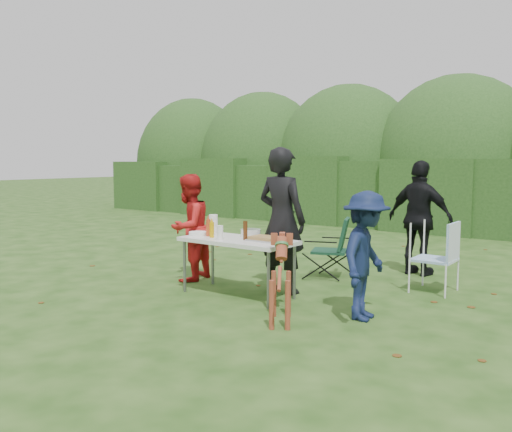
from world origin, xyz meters
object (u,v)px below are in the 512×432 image
Objects in this scene: person_red_jacket at (189,228)px; paper_towel_roll at (213,224)px; camping_chair at (329,247)px; ketchup_bottle at (208,228)px; child at (366,256)px; mustard_bottle at (212,230)px; lawn_chair at (434,256)px; folding_table at (238,243)px; person_black_puffy at (420,218)px; dog at (281,282)px; beer_bottle at (245,230)px; person_cook at (282,220)px.

person_red_jacket reaches higher than paper_towel_roll.
ketchup_bottle is (-0.88, -1.68, 0.40)m from camping_chair.
child is 7.07× the size of mustard_bottle.
lawn_chair is at bearing 104.42° from person_red_jacket.
folding_table is at bearing 18.66° from mustard_bottle.
person_black_puffy is 3.32m from dog.
child reaches higher than camping_chair.
mustard_bottle is at bearing -167.92° from beer_bottle.
paper_towel_roll is (-1.99, -2.45, -0.00)m from person_black_puffy.
paper_towel_roll reaches higher than camping_chair.
folding_table is 0.39m from mustard_bottle.
paper_towel_roll is at bearing 78.99° from child.
person_black_puffy is 1.92× the size of camping_chair.
dog is 1.59m from mustard_bottle.
person_black_puffy reaches higher than lawn_chair.
camping_chair reaches higher than folding_table.
child is (1.42, -0.47, -0.25)m from person_cook.
person_cook is 9.56× the size of mustard_bottle.
person_red_jacket reaches higher than lawn_chair.
beer_bottle is 0.92× the size of paper_towel_roll.
person_cook reaches higher than mustard_bottle.
person_cook is 7.35× the size of paper_towel_roll.
ketchup_bottle reaches higher than mustard_bottle.
folding_table is at bearing 173.71° from beer_bottle.
ketchup_bottle reaches higher than camping_chair.
paper_towel_roll is at bearing 162.62° from folding_table.
person_cook is 1.52m from child.
mustard_bottle is at bearing -51.76° from paper_towel_roll.
mustard_bottle is 0.91× the size of ketchup_bottle.
child is at bearing 107.61° from camping_chair.
child reaches higher than paper_towel_roll.
dog is 2.38m from camping_chair.
child is 5.44× the size of paper_towel_roll.
folding_table is 1.76m from child.
person_cook is 1.46m from dog.
beer_bottle reaches higher than camping_chair.
person_red_jacket is 5.93× the size of paper_towel_roll.
ketchup_bottle is at bearing 35.02° from person_cook.
dog is at bearing 128.19° from child.
folding_table is 1.58× the size of lawn_chair.
person_black_puffy reaches higher than person_red_jacket.
folding_table is 7.50× the size of mustard_bottle.
paper_towel_roll reaches higher than mustard_bottle.
person_black_puffy reaches higher than child.
person_black_puffy is 3.26m from mustard_bottle.
person_black_puffy is 8.70× the size of mustard_bottle.
folding_table is 1.70m from camping_chair.
dog is 4.27× the size of ketchup_bottle.
camping_chair is at bearing 80.13° from beer_bottle.
person_cook is 1.35× the size of child.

